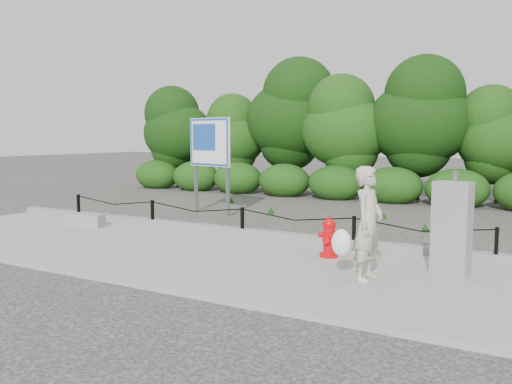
{
  "coord_description": "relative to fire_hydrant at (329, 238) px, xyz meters",
  "views": [
    {
      "loc": [
        6.0,
        -9.73,
        2.21
      ],
      "look_at": [
        0.22,
        0.2,
        1.0
      ],
      "focal_mm": 38.0,
      "sensor_mm": 36.0,
      "label": 1
    }
  ],
  "objects": [
    {
      "name": "ground",
      "position": [
        -2.41,
        1.02,
        -0.42
      ],
      "size": [
        90.0,
        90.0,
        0.0
      ],
      "primitive_type": "plane",
      "color": "#2D2B28",
      "rests_on": "ground"
    },
    {
      "name": "sidewalk",
      "position": [
        -2.41,
        -0.98,
        -0.38
      ],
      "size": [
        14.0,
        4.0,
        0.08
      ],
      "primitive_type": "cube",
      "color": "gray",
      "rests_on": "ground"
    },
    {
      "name": "curb",
      "position": [
        -2.41,
        1.07,
        -0.27
      ],
      "size": [
        14.0,
        0.22,
        0.14
      ],
      "primitive_type": "cube",
      "color": "slate",
      "rests_on": "sidewalk"
    },
    {
      "name": "chain_barrier",
      "position": [
        -2.41,
        1.02,
        0.04
      ],
      "size": [
        10.06,
        0.06,
        0.6
      ],
      "color": "black",
      "rests_on": "sidewalk"
    },
    {
      "name": "treeline",
      "position": [
        -2.02,
        9.95,
        2.31
      ],
      "size": [
        20.22,
        4.08,
        5.2
      ],
      "color": "black",
      "rests_on": "ground"
    },
    {
      "name": "fire_hydrant",
      "position": [
        0.0,
        0.0,
        0.0
      ],
      "size": [
        0.37,
        0.39,
        0.7
      ],
      "rotation": [
        0.0,
        0.0,
        0.12
      ],
      "color": "red",
      "rests_on": "sidewalk"
    },
    {
      "name": "pedestrian",
      "position": [
        1.06,
        -1.16,
        0.49
      ],
      "size": [
        0.72,
        0.64,
        1.69
      ],
      "rotation": [
        0.0,
        0.0,
        1.5
      ],
      "color": "#B6AE9C",
      "rests_on": "sidewalk"
    },
    {
      "name": "concrete_block",
      "position": [
        -6.17,
        0.12,
        -0.19
      ],
      "size": [
        0.96,
        0.47,
        0.29
      ],
      "primitive_type": "cube",
      "rotation": [
        0.0,
        0.0,
        0.17
      ],
      "color": "gray",
      "rests_on": "sidewalk"
    },
    {
      "name": "utility_cabinet",
      "position": [
        2.08,
        -0.19,
        0.38
      ],
      "size": [
        0.59,
        0.43,
        1.58
      ],
      "rotation": [
        0.0,
        0.0,
        -0.15
      ],
      "color": "#9A9A9D",
      "rests_on": "sidewalk"
    },
    {
      "name": "advertising_sign",
      "position": [
        -5.11,
        3.69,
        1.48
      ],
      "size": [
        1.63,
        0.56,
        2.69
      ],
      "rotation": [
        0.0,
        0.0,
        -0.28
      ],
      "color": "slate",
      "rests_on": "ground"
    }
  ]
}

